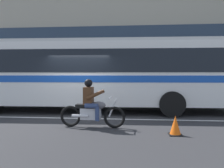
{
  "coord_description": "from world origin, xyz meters",
  "views": [
    {
      "loc": [
        2.2,
        -9.08,
        1.71
      ],
      "look_at": [
        1.39,
        -0.19,
        1.33
      ],
      "focal_mm": 35.83,
      "sensor_mm": 36.0,
      "label": 1
    }
  ],
  "objects_px": {
    "motorcycle_with_rider": "(92,107)",
    "traffic_cone": "(175,126)",
    "fire_hydrant": "(176,95)",
    "transit_bus": "(89,71)"
  },
  "relations": [
    {
      "from": "motorcycle_with_rider",
      "to": "traffic_cone",
      "type": "xyz_separation_m",
      "value": [
        2.52,
        -0.69,
        -0.4
      ]
    },
    {
      "from": "motorcycle_with_rider",
      "to": "traffic_cone",
      "type": "bearing_deg",
      "value": -15.38
    },
    {
      "from": "transit_bus",
      "to": "motorcycle_with_rider",
      "type": "height_order",
      "value": "transit_bus"
    },
    {
      "from": "transit_bus",
      "to": "traffic_cone",
      "type": "relative_size",
      "value": 23.97
    },
    {
      "from": "motorcycle_with_rider",
      "to": "traffic_cone",
      "type": "relative_size",
      "value": 3.89
    },
    {
      "from": "motorcycle_with_rider",
      "to": "traffic_cone",
      "type": "distance_m",
      "value": 2.64
    },
    {
      "from": "motorcycle_with_rider",
      "to": "fire_hydrant",
      "type": "xyz_separation_m",
      "value": [
        3.9,
        6.36,
        -0.14
      ]
    },
    {
      "from": "transit_bus",
      "to": "motorcycle_with_rider",
      "type": "distance_m",
      "value": 3.51
    },
    {
      "from": "motorcycle_with_rider",
      "to": "fire_hydrant",
      "type": "height_order",
      "value": "motorcycle_with_rider"
    },
    {
      "from": "fire_hydrant",
      "to": "motorcycle_with_rider",
      "type": "bearing_deg",
      "value": -121.49
    }
  ]
}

